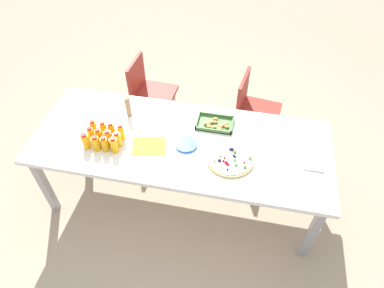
% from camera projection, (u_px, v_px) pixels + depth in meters
% --- Properties ---
extents(ground_plane, '(12.00, 12.00, 0.00)m').
position_uv_depth(ground_plane, '(182.00, 193.00, 3.21)').
color(ground_plane, tan).
extents(party_table, '(2.37, 0.93, 0.73)m').
position_uv_depth(party_table, '(181.00, 145.00, 2.72)').
color(party_table, white).
rests_on(party_table, ground_plane).
extents(chair_far_left, '(0.42, 0.42, 0.83)m').
position_uv_depth(chair_far_left, '(148.00, 90.00, 3.49)').
color(chair_far_left, maroon).
rests_on(chair_far_left, ground_plane).
extents(chair_far_right, '(0.45, 0.45, 0.83)m').
position_uv_depth(chair_far_right, '(253.00, 107.00, 3.30)').
color(chair_far_right, maroon).
rests_on(chair_far_right, ground_plane).
extents(juice_bottle_0, '(0.06, 0.06, 0.14)m').
position_uv_depth(juice_bottle_0, '(86.00, 141.00, 2.58)').
color(juice_bottle_0, '#FAAD14').
rests_on(juice_bottle_0, party_table).
extents(juice_bottle_1, '(0.06, 0.06, 0.14)m').
position_uv_depth(juice_bottle_1, '(96.00, 143.00, 2.57)').
color(juice_bottle_1, '#FAAE14').
rests_on(juice_bottle_1, party_table).
extents(juice_bottle_2, '(0.06, 0.06, 0.14)m').
position_uv_depth(juice_bottle_2, '(105.00, 144.00, 2.56)').
color(juice_bottle_2, '#F9AC14').
rests_on(juice_bottle_2, party_table).
extents(juice_bottle_3, '(0.06, 0.06, 0.15)m').
position_uv_depth(juice_bottle_3, '(114.00, 145.00, 2.55)').
color(juice_bottle_3, '#FAAE14').
rests_on(juice_bottle_3, party_table).
extents(juice_bottle_4, '(0.05, 0.05, 0.14)m').
position_uv_depth(juice_bottle_4, '(91.00, 134.00, 2.63)').
color(juice_bottle_4, '#F9AE14').
rests_on(juice_bottle_4, party_table).
extents(juice_bottle_5, '(0.05, 0.05, 0.14)m').
position_uv_depth(juice_bottle_5, '(99.00, 136.00, 2.62)').
color(juice_bottle_5, '#F8AD14').
rests_on(juice_bottle_5, party_table).
extents(juice_bottle_6, '(0.06, 0.06, 0.14)m').
position_uv_depth(juice_bottle_6, '(108.00, 138.00, 2.61)').
color(juice_bottle_6, '#F9AF14').
rests_on(juice_bottle_6, party_table).
extents(juice_bottle_7, '(0.06, 0.06, 0.14)m').
position_uv_depth(juice_bottle_7, '(117.00, 139.00, 2.60)').
color(juice_bottle_7, '#FBAD14').
rests_on(juice_bottle_7, party_table).
extents(juice_bottle_8, '(0.05, 0.05, 0.15)m').
position_uv_depth(juice_bottle_8, '(94.00, 128.00, 2.67)').
color(juice_bottle_8, '#F9AE14').
rests_on(juice_bottle_8, party_table).
extents(juice_bottle_9, '(0.05, 0.05, 0.14)m').
position_uv_depth(juice_bottle_9, '(104.00, 129.00, 2.67)').
color(juice_bottle_9, '#FAAD14').
rests_on(juice_bottle_9, party_table).
extents(juice_bottle_10, '(0.06, 0.06, 0.15)m').
position_uv_depth(juice_bottle_10, '(112.00, 130.00, 2.65)').
color(juice_bottle_10, '#F9AE14').
rests_on(juice_bottle_10, party_table).
extents(juice_bottle_11, '(0.05, 0.05, 0.14)m').
position_uv_depth(juice_bottle_11, '(121.00, 132.00, 2.65)').
color(juice_bottle_11, '#F9AF14').
rests_on(juice_bottle_11, party_table).
extents(fruit_pizza, '(0.37, 0.37, 0.05)m').
position_uv_depth(fruit_pizza, '(230.00, 158.00, 2.53)').
color(fruit_pizza, tan).
rests_on(fruit_pizza, party_table).
extents(snack_tray, '(0.30, 0.20, 0.04)m').
position_uv_depth(snack_tray, '(215.00, 124.00, 2.79)').
color(snack_tray, '#477238').
rests_on(snack_tray, party_table).
extents(plate_stack, '(0.18, 0.18, 0.02)m').
position_uv_depth(plate_stack, '(186.00, 144.00, 2.63)').
color(plate_stack, blue).
rests_on(plate_stack, party_table).
extents(napkin_stack, '(0.15, 0.15, 0.02)m').
position_uv_depth(napkin_stack, '(313.00, 163.00, 2.51)').
color(napkin_stack, white).
rests_on(napkin_stack, party_table).
extents(cardboard_tube, '(0.04, 0.04, 0.19)m').
position_uv_depth(cardboard_tube, '(128.00, 107.00, 2.82)').
color(cardboard_tube, '#9E7A56').
rests_on(cardboard_tube, party_table).
extents(paper_folder, '(0.30, 0.25, 0.01)m').
position_uv_depth(paper_folder, '(149.00, 146.00, 2.63)').
color(paper_folder, yellow).
rests_on(paper_folder, party_table).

